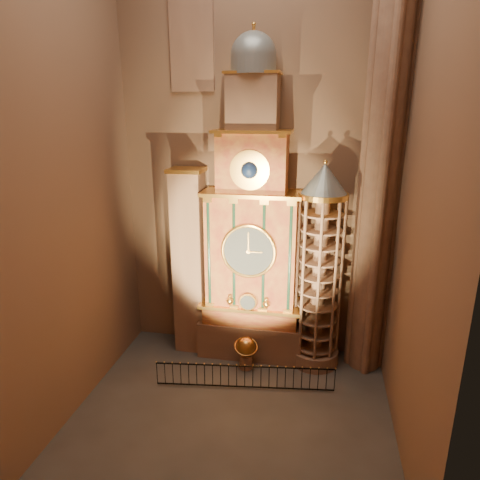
% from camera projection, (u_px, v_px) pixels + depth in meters
% --- Properties ---
extents(floor, '(14.00, 14.00, 0.00)m').
position_uv_depth(floor, '(233.00, 411.00, 19.34)').
color(floor, '#383330').
rests_on(floor, ground).
extents(wall_back, '(22.00, 0.00, 22.00)m').
position_uv_depth(wall_back, '(256.00, 151.00, 21.74)').
color(wall_back, brown).
rests_on(wall_back, floor).
extents(wall_left, '(0.00, 22.00, 22.00)m').
position_uv_depth(wall_left, '(63.00, 162.00, 17.36)').
color(wall_left, brown).
rests_on(wall_left, floor).
extents(wall_right, '(0.00, 22.00, 22.00)m').
position_uv_depth(wall_right, '(428.00, 171.00, 14.85)').
color(wall_right, brown).
rests_on(wall_right, floor).
extents(astronomical_clock, '(5.60, 2.41, 16.70)m').
position_uv_depth(astronomical_clock, '(252.00, 238.00, 22.04)').
color(astronomical_clock, '#8C634C').
rests_on(astronomical_clock, floor).
extents(portrait_tower, '(1.80, 1.60, 10.20)m').
position_uv_depth(portrait_tower, '(190.00, 262.00, 23.11)').
color(portrait_tower, '#8C634C').
rests_on(portrait_tower, floor).
extents(stair_turret, '(2.50, 2.50, 10.80)m').
position_uv_depth(stair_turret, '(319.00, 270.00, 21.58)').
color(stair_turret, '#8C634C').
rests_on(stair_turret, floor).
extents(gothic_pier, '(2.04, 2.04, 22.00)m').
position_uv_depth(gothic_pier, '(383.00, 156.00, 19.70)').
color(gothic_pier, '#8C634C').
rests_on(gothic_pier, floor).
extents(stained_glass_window, '(2.20, 0.14, 5.20)m').
position_uv_depth(stained_glass_window, '(191.00, 35.00, 20.62)').
color(stained_glass_window, '#3C1C7F').
rests_on(stained_glass_window, wall_back).
extents(celestial_globe, '(1.55, 1.50, 1.78)m').
position_uv_depth(celestial_globe, '(246.00, 350.00, 22.23)').
color(celestial_globe, '#8C634C').
rests_on(celestial_globe, floor).
extents(iron_railing, '(8.56, 1.12, 1.21)m').
position_uv_depth(iron_railing, '(245.00, 377.00, 20.68)').
color(iron_railing, black).
rests_on(iron_railing, floor).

